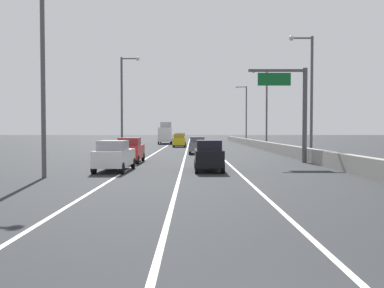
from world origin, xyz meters
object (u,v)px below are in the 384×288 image
(car_red_3, at_px, (131,150))
(lamp_post_right_third, at_px, (265,104))
(lamp_post_left_near, at_px, (48,63))
(car_yellow_2, at_px, (180,140))
(car_black_5, at_px, (209,156))
(lamp_post_right_second, at_px, (310,89))
(box_truck, at_px, (166,134))
(car_silver_4, at_px, (181,139))
(lamp_post_left_mid, at_px, (124,98))
(lamp_post_right_fourth, at_px, (246,111))
(car_white_1, at_px, (115,156))
(overhead_sign_gantry, at_px, (296,103))
(car_gray_0, at_px, (198,145))

(car_red_3, bearing_deg, lamp_post_right_third, 56.75)
(lamp_post_left_near, height_order, car_yellow_2, lamp_post_left_near)
(lamp_post_right_third, distance_m, car_black_5, 30.95)
(lamp_post_right_second, height_order, box_truck, lamp_post_right_second)
(car_silver_4, distance_m, car_black_5, 44.27)
(car_yellow_2, distance_m, car_silver_4, 7.30)
(lamp_post_left_near, xyz_separation_m, car_yellow_2, (5.75, 40.47, -5.14))
(lamp_post_left_mid, xyz_separation_m, car_black_5, (8.67, -19.67, -5.18))
(lamp_post_right_fourth, distance_m, car_red_3, 44.79)
(car_white_1, bearing_deg, car_black_5, -0.12)
(lamp_post_right_third, bearing_deg, lamp_post_right_second, -89.15)
(lamp_post_right_fourth, xyz_separation_m, box_truck, (-14.92, 3.56, -4.23))
(overhead_sign_gantry, distance_m, car_gray_0, 14.80)
(overhead_sign_gantry, bearing_deg, car_gray_0, 122.31)
(car_white_1, distance_m, car_red_3, 6.59)
(car_gray_0, bearing_deg, car_white_1, -106.30)
(car_gray_0, distance_m, car_white_1, 19.48)
(lamp_post_right_second, relative_size, car_white_1, 2.35)
(car_white_1, bearing_deg, lamp_post_right_third, 63.12)
(lamp_post_left_near, distance_m, car_gray_0, 24.39)
(lamp_post_right_third, xyz_separation_m, car_white_1, (-14.79, -29.18, -5.19))
(lamp_post_right_fourth, distance_m, car_silver_4, 13.60)
(lamp_post_right_fourth, bearing_deg, car_red_3, -109.28)
(car_red_3, bearing_deg, lamp_post_right_second, 11.95)
(overhead_sign_gantry, distance_m, lamp_post_right_fourth, 42.02)
(car_gray_0, distance_m, car_silver_4, 25.59)
(car_white_1, bearing_deg, box_truck, 90.27)
(car_black_5, bearing_deg, lamp_post_left_near, -157.69)
(lamp_post_left_near, relative_size, car_yellow_2, 2.40)
(car_yellow_2, bearing_deg, car_black_5, -85.29)
(lamp_post_left_mid, distance_m, box_truck, 32.85)
(lamp_post_left_mid, xyz_separation_m, car_red_3, (2.71, -13.08, -5.17))
(lamp_post_right_fourth, height_order, car_red_3, lamp_post_right_fourth)
(lamp_post_right_fourth, height_order, car_yellow_2, lamp_post_right_fourth)
(car_gray_0, bearing_deg, car_silver_4, 95.85)
(lamp_post_left_near, xyz_separation_m, lamp_post_left_mid, (0.12, 23.28, 0.00))
(lamp_post_right_second, height_order, car_yellow_2, lamp_post_right_second)
(car_gray_0, distance_m, car_red_3, 13.30)
(overhead_sign_gantry, bearing_deg, box_truck, 106.36)
(lamp_post_right_second, bearing_deg, lamp_post_right_third, 90.85)
(lamp_post_right_second, distance_m, lamp_post_right_fourth, 38.80)
(lamp_post_right_second, xyz_separation_m, lamp_post_left_near, (-17.94, -13.40, 0.00))
(lamp_post_left_near, height_order, car_red_3, lamp_post_left_near)
(lamp_post_left_near, xyz_separation_m, car_gray_0, (8.32, 22.32, -5.22))
(lamp_post_right_second, height_order, car_white_1, lamp_post_right_second)
(lamp_post_right_fourth, height_order, car_gray_0, lamp_post_right_fourth)
(car_white_1, bearing_deg, lamp_post_right_fourth, 73.20)
(lamp_post_left_mid, bearing_deg, car_white_1, -82.08)
(car_gray_0, xyz_separation_m, car_black_5, (0.47, -18.71, 0.04))
(lamp_post_right_fourth, xyz_separation_m, lamp_post_left_mid, (-17.41, -28.92, 0.00))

